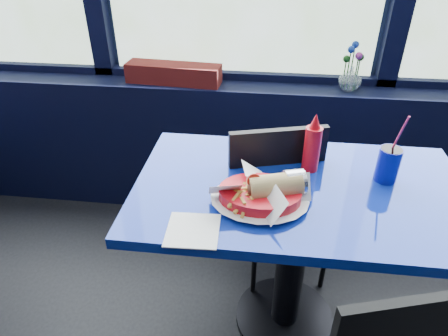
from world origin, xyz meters
The scene contains 9 objects.
window_sill centered at (0.00, 2.87, 0.40)m, with size 5.00×0.26×0.80m, color black.
near_table centered at (0.30, 2.00, 0.57)m, with size 1.20×0.70×0.75m.
chair_near_back centered at (0.25, 2.26, 0.52)m, with size 0.50×0.50×0.90m.
planter_box centered at (-0.35, 2.84, 0.85)m, with size 0.51×0.13×0.10m, color maroon.
flower_vase centered at (0.58, 2.85, 0.88)m, with size 0.14×0.14×0.25m.
food_basket centered at (0.16, 1.89, 0.79)m, with size 0.31×0.31×0.11m.
ketchup_bottle centered at (0.34, 2.12, 0.85)m, with size 0.06×0.06×0.23m.
soda_cup centered at (0.61, 2.08, 0.82)m, with size 0.08×0.08×0.27m.
napkin centered at (-0.04, 1.72, 0.75)m, with size 0.16×0.16×0.00m, color white.
Camera 1 is at (0.17, 0.80, 1.58)m, focal length 32.00 mm.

